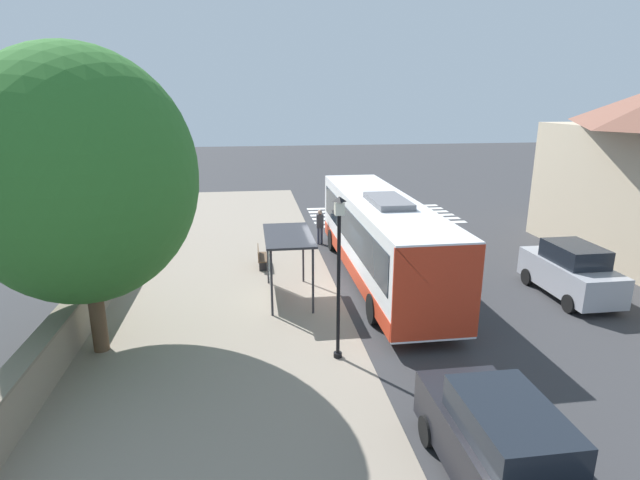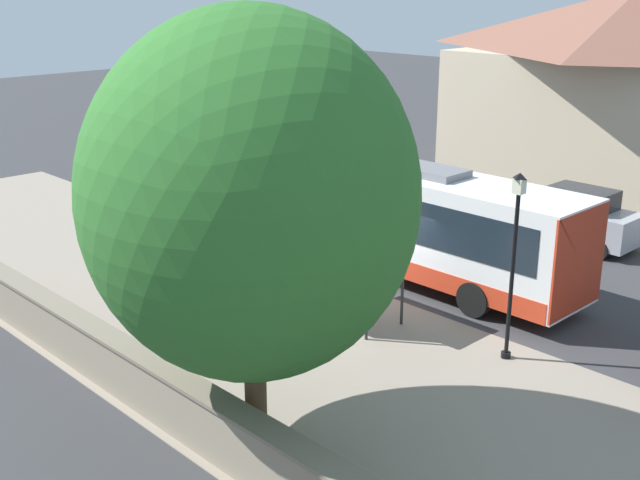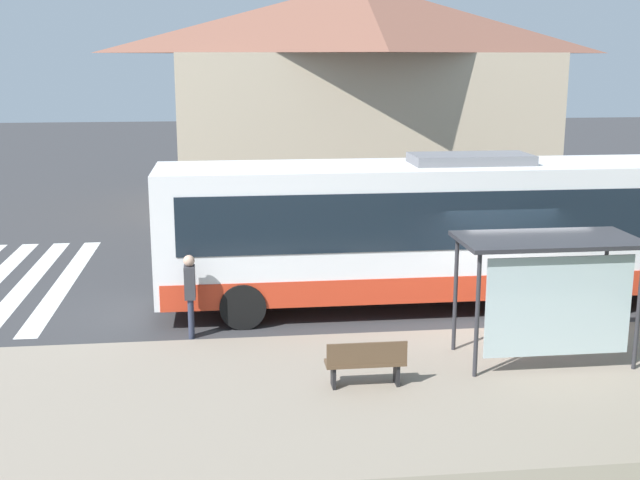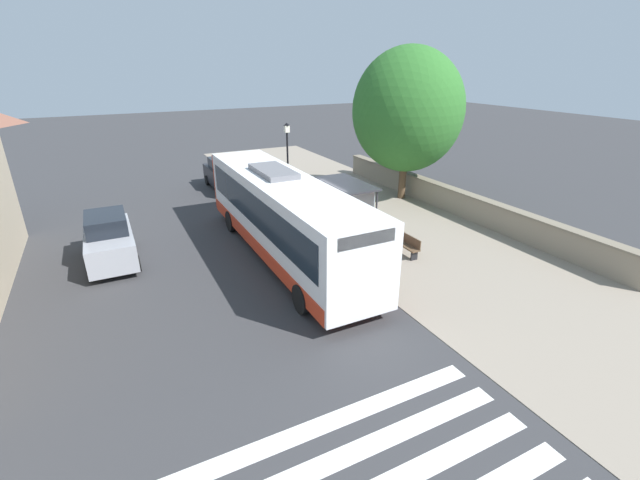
% 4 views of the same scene
% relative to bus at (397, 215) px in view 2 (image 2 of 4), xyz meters
% --- Properties ---
extents(ground_plane, '(120.00, 120.00, 0.00)m').
position_rel_bus_xyz_m(ground_plane, '(-1.85, -1.27, -1.85)').
color(ground_plane, '#353538').
rests_on(ground_plane, ground).
extents(sidewalk_plaza, '(9.00, 44.00, 0.02)m').
position_rel_bus_xyz_m(sidewalk_plaza, '(-6.35, -1.27, -1.84)').
color(sidewalk_plaza, gray).
rests_on(sidewalk_plaza, ground).
extents(crosswalk_stripes, '(9.00, 5.25, 0.01)m').
position_rel_bus_xyz_m(crosswalk_stripes, '(3.15, 11.28, -1.84)').
color(crosswalk_stripes, silver).
rests_on(crosswalk_stripes, ground).
extents(stone_wall, '(0.60, 20.00, 1.31)m').
position_rel_bus_xyz_m(stone_wall, '(-10.40, -1.27, -1.18)').
color(stone_wall, gray).
rests_on(stone_wall, ground).
extents(background_building, '(8.20, 14.39, 8.56)m').
position_rel_bus_xyz_m(background_building, '(13.77, -0.62, 2.54)').
color(background_building, '#C6B293').
rests_on(background_building, ground).
extents(bus, '(2.66, 12.45, 3.56)m').
position_rel_bus_xyz_m(bus, '(0.00, 0.00, 0.00)').
color(bus, white).
rests_on(bus, ground).
extents(bus_shelter, '(1.69, 3.37, 2.43)m').
position_rel_bus_xyz_m(bus_shelter, '(-3.90, -1.30, 0.17)').
color(bus_shelter, '#2D2D33').
rests_on(bus_shelter, ground).
extents(pedestrian, '(0.34, 0.23, 1.77)m').
position_rel_bus_xyz_m(pedestrian, '(-1.64, 5.46, -0.80)').
color(pedestrian, '#2D3347').
rests_on(pedestrian, ground).
extents(bench, '(0.40, 1.42, 0.88)m').
position_rel_bus_xyz_m(bench, '(-4.66, 2.30, -1.38)').
color(bench, brown).
rests_on(bench, ground).
extents(street_lamp_near, '(0.28, 0.28, 4.66)m').
position_rel_bus_xyz_m(street_lamp_near, '(-2.73, -5.92, 0.90)').
color(street_lamp_near, black).
rests_on(street_lamp_near, ground).
extents(shade_tree, '(6.20, 6.20, 8.52)m').
position_rel_bus_xyz_m(shade_tree, '(-9.50, -4.53, 3.25)').
color(shade_tree, brown).
rests_on(shade_tree, ground).
extents(parked_car_far_lane, '(1.87, 4.15, 2.02)m').
position_rel_bus_xyz_m(parked_car_far_lane, '(6.52, -2.64, -0.87)').
color(parked_car_far_lane, '#9EA0A8').
rests_on(parked_car_far_lane, ground).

